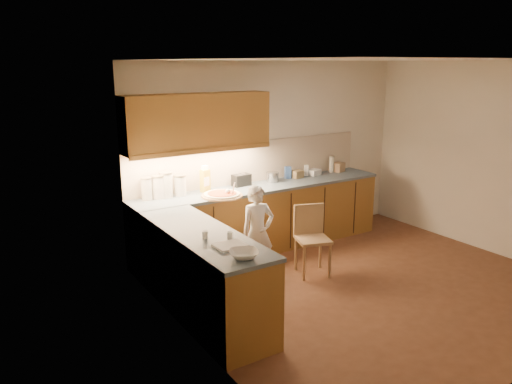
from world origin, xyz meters
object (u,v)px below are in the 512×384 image
Objects in this scene: pizza_on_board at (222,195)px; oil_jug at (205,180)px; wooden_chair at (311,234)px; child at (258,233)px; toaster at (241,180)px.

pizza_on_board is 1.49× the size of oil_jug.
wooden_chair is 2.45× the size of oil_jug.
pizza_on_board is at bearing 110.76° from child.
toaster is at bearing 76.59° from child.
child reaches higher than wooden_chair.
pizza_on_board is 1.23m from wooden_chair.
pizza_on_board is 0.61× the size of wooden_chair.
pizza_on_board is at bearing -148.76° from toaster.
oil_jug is (-0.07, 0.33, 0.14)m from pizza_on_board.
pizza_on_board is at bearing -78.08° from oil_jug.
wooden_chair is at bearing -79.90° from toaster.
oil_jug is at bearing 178.41° from toaster.
pizza_on_board reaches higher than toaster.
wooden_chair is at bearing -45.03° from pizza_on_board.
oil_jug is 0.58m from toaster.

